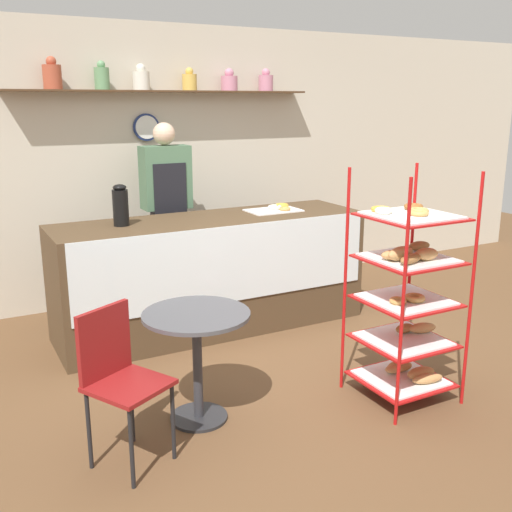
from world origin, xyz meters
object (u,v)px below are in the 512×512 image
(cafe_table, at_px, (197,340))
(donut_tray_counter, at_px, (276,209))
(pastry_rack, at_px, (407,298))
(person_worker, at_px, (167,210))
(cafe_chair, at_px, (117,369))
(coffee_carafe, at_px, (121,206))

(cafe_table, bearing_deg, donut_tray_counter, 46.07)
(pastry_rack, xyz_separation_m, person_worker, (-0.77, 2.46, 0.27))
(person_worker, distance_m, cafe_chair, 2.60)
(person_worker, relative_size, cafe_chair, 2.00)
(cafe_chair, height_order, coffee_carafe, coffee_carafe)
(pastry_rack, bearing_deg, donut_tray_counter, 88.26)
(pastry_rack, relative_size, cafe_table, 2.17)
(cafe_chair, bearing_deg, cafe_table, -8.20)
(pastry_rack, height_order, coffee_carafe, pastry_rack)
(cafe_table, distance_m, coffee_carafe, 1.59)
(person_worker, bearing_deg, coffee_carafe, -134.32)
(person_worker, relative_size, coffee_carafe, 5.33)
(cafe_table, bearing_deg, person_worker, 74.46)
(cafe_table, xyz_separation_m, coffee_carafe, (-0.03, 1.47, 0.62))
(person_worker, bearing_deg, cafe_table, -105.54)
(person_worker, relative_size, donut_tray_counter, 3.74)
(person_worker, bearing_deg, pastry_rack, -72.55)
(person_worker, distance_m, cafe_table, 2.22)
(pastry_rack, height_order, cafe_table, pastry_rack)
(cafe_chair, relative_size, coffee_carafe, 2.66)
(person_worker, xyz_separation_m, donut_tray_counter, (0.83, -0.63, 0.04))
(coffee_carafe, bearing_deg, cafe_chair, -107.47)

